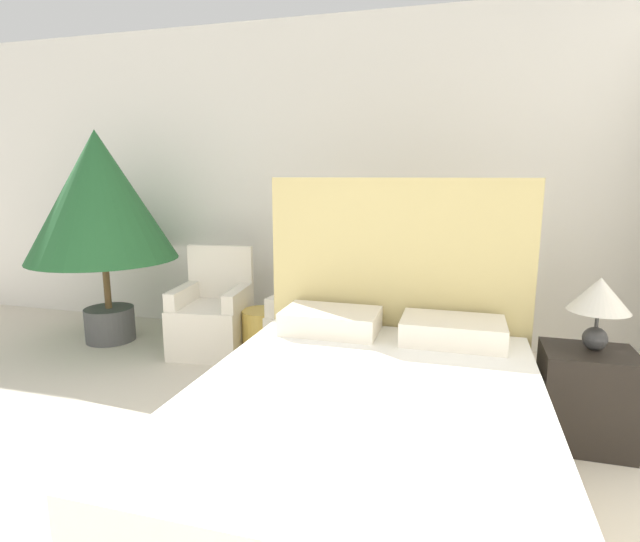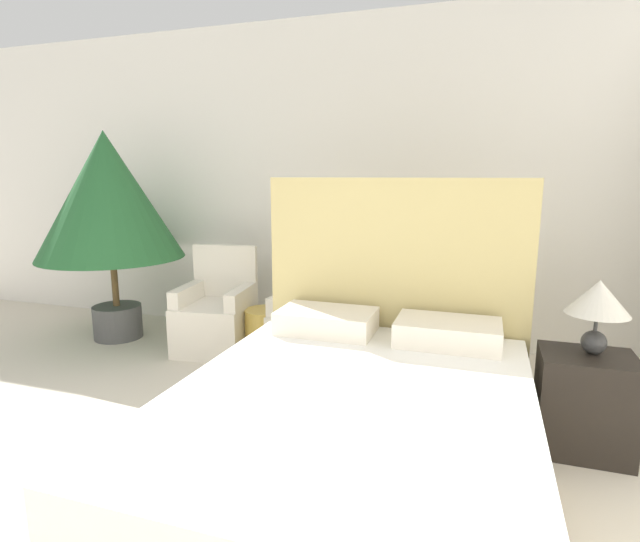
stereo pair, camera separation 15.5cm
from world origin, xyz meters
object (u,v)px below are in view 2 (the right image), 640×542
bed (355,429)px  armchair_near_window_left (216,319)px  armchair_near_window_right (316,329)px  side_table (266,332)px  potted_palm (108,199)px  nightstand (584,403)px  table_lamp (598,302)px

bed → armchair_near_window_left: (-1.66, 1.57, -0.04)m
armchair_near_window_right → side_table: 0.47m
armchair_near_window_left → potted_palm: 1.48m
nightstand → armchair_near_window_left: bearing=163.8°
bed → potted_palm: 3.30m
bed → nightstand: 1.35m
nightstand → side_table: (-2.31, 0.83, -0.08)m
potted_palm → nightstand: bearing=-11.9°
bed → armchair_near_window_left: 2.28m
armchair_near_window_right → side_table: (-0.46, 0.02, -0.08)m
armchair_near_window_left → armchair_near_window_right: size_ratio=1.00×
side_table → armchair_near_window_left: bearing=-177.7°
armchair_near_window_right → nightstand: armchair_near_window_right is taller
nightstand → table_lamp: size_ratio=1.36×
potted_palm → side_table: potted_palm is taller
side_table → table_lamp: bearing=-18.9°
armchair_near_window_right → armchair_near_window_left: bearing=-172.7°
potted_palm → armchair_near_window_left: bearing=-0.3°
bed → potted_palm: (-2.73, 1.57, 0.98)m
armchair_near_window_left → potted_palm: size_ratio=0.47×
armchair_near_window_right → potted_palm: (-1.99, 0.00, 1.03)m
potted_palm → armchair_near_window_right: bearing=-0.1°
armchair_near_window_right → nightstand: bearing=-16.3°
armchair_near_window_right → table_lamp: table_lamp is taller
bed → side_table: (-1.20, 1.58, -0.12)m
armchair_near_window_left → nightstand: 2.89m
bed → armchair_near_window_right: (-0.73, 1.57, -0.04)m
nightstand → table_lamp: 0.58m
bed → armchair_near_window_left: size_ratio=2.34×
bed → armchair_near_window_left: bed is taller
potted_palm → side_table: size_ratio=4.77×
potted_palm → table_lamp: bearing=-11.5°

